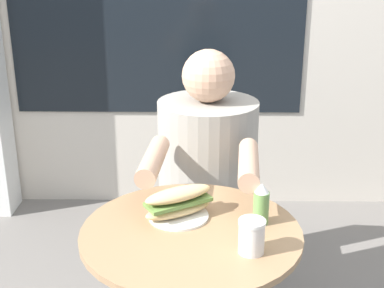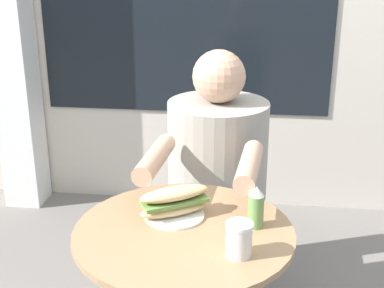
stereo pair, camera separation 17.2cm
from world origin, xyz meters
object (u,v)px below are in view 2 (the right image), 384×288
object	(u,v)px
sandwich_on_plate	(174,203)
condiment_bottle	(256,207)
diner_chair	(223,179)
cafe_table	(184,287)
drink_cup	(239,239)
seated_diner	(215,217)

from	to	relation	value
sandwich_on_plate	condiment_bottle	bearing A→B (deg)	-8.06
condiment_bottle	sandwich_on_plate	bearing A→B (deg)	171.94
diner_chair	condiment_bottle	xyz separation A→B (m)	(0.15, -0.85, 0.29)
cafe_table	drink_cup	bearing A→B (deg)	-35.51
sandwich_on_plate	drink_cup	bearing A→B (deg)	-44.00
seated_diner	condiment_bottle	distance (m)	0.60
seated_diner	diner_chair	bearing A→B (deg)	-87.07
diner_chair	sandwich_on_plate	bearing A→B (deg)	87.31
cafe_table	diner_chair	distance (m)	0.90
diner_chair	sandwich_on_plate	xyz separation A→B (m)	(-0.11, -0.81, 0.27)
cafe_table	sandwich_on_plate	xyz separation A→B (m)	(-0.04, 0.08, 0.25)
condiment_bottle	diner_chair	bearing A→B (deg)	99.89
seated_diner	drink_cup	xyz separation A→B (m)	(0.12, -0.66, 0.29)
seated_diner	condiment_bottle	size ratio (longest dim) A/B	8.91
cafe_table	drink_cup	size ratio (longest dim) A/B	7.60
diner_chair	condiment_bottle	size ratio (longest dim) A/B	6.52
sandwich_on_plate	diner_chair	bearing A→B (deg)	82.62
sandwich_on_plate	seated_diner	bearing A→B (deg)	78.42
seated_diner	sandwich_on_plate	size ratio (longest dim) A/B	5.12
seated_diner	sandwich_on_plate	bearing A→B (deg)	83.11
cafe_table	drink_cup	distance (m)	0.33
diner_chair	seated_diner	distance (m)	0.35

